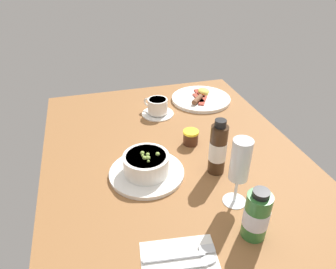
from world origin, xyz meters
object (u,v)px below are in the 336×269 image
wine_glass (240,163)px  breakfast_plate (201,98)px  cutlery_setting (182,261)px  jam_jar (191,137)px  sauce_bottle_brown (218,149)px  coffee_cup (157,107)px  porridge_bowl (146,166)px  sauce_bottle_green (256,215)px

wine_glass → breakfast_plate: size_ratio=0.77×
cutlery_setting → breakfast_plate: bearing=156.4°
wine_glass → breakfast_plate: bearing=167.6°
jam_jar → sauce_bottle_brown: sauce_bottle_brown is taller
wine_glass → jam_jar: bearing=-175.6°
cutlery_setting → breakfast_plate: size_ratio=0.72×
coffee_cup → jam_jar: 24.54cm
wine_glass → breakfast_plate: (-60.90, 13.34, -11.98)cm
porridge_bowl → cutlery_setting: porridge_bowl is taller
coffee_cup → sauce_bottle_green: 65.29cm
coffee_cup → sauce_bottle_brown: sauce_bottle_brown is taller
porridge_bowl → coffee_cup: porridge_bowl is taller
cutlery_setting → sauce_bottle_green: 19.84cm
cutlery_setting → sauce_bottle_brown: size_ratio=1.03×
porridge_bowl → sauce_bottle_brown: 21.66cm
cutlery_setting → sauce_bottle_brown: bearing=144.5°
cutlery_setting → wine_glass: 26.96cm
cutlery_setting → sauce_bottle_green: bearing=98.2°
cutlery_setting → sauce_bottle_green: sauce_bottle_green is taller
porridge_bowl → sauce_bottle_green: 35.03cm
coffee_cup → cutlery_setting: bearing=-9.3°
sauce_bottle_green → breakfast_plate: sauce_bottle_green is taller
porridge_bowl → sauce_bottle_brown: sauce_bottle_brown is taller
porridge_bowl → wine_glass: size_ratio=1.14×
cutlery_setting → jam_jar: jam_jar is taller
wine_glass → jam_jar: size_ratio=3.65×
jam_jar → sauce_bottle_green: sauce_bottle_green is taller
sauce_bottle_green → coffee_cup: bearing=-173.3°
jam_jar → breakfast_plate: 34.95cm
cutlery_setting → wine_glass: bearing=125.9°
cutlery_setting → coffee_cup: coffee_cup is taller
breakfast_plate → cutlery_setting: bearing=-23.6°
jam_jar → cutlery_setting: bearing=-21.3°
cutlery_setting → wine_glass: wine_glass is taller
breakfast_plate → sauce_bottle_green: bearing=-11.0°
coffee_cup → breakfast_plate: size_ratio=0.50×
sauce_bottle_brown → wine_glass: bearing=-1.0°
sauce_bottle_green → breakfast_plate: size_ratio=0.54×
wine_glass → porridge_bowl: bearing=-130.4°
wine_glass → sauce_bottle_brown: size_ratio=1.10×
cutlery_setting → wine_glass: size_ratio=0.94×
jam_jar → coffee_cup: bearing=-166.1°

